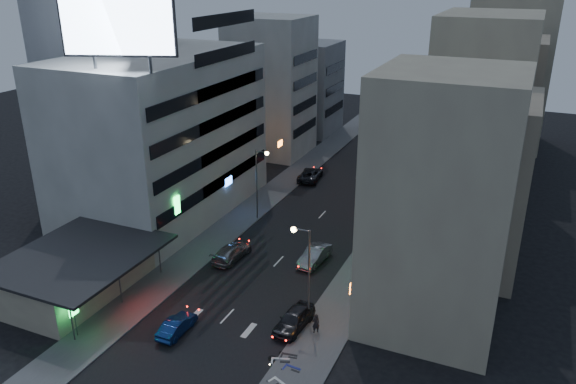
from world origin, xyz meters
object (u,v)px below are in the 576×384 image
Objects in this scene: parked_car_right_near at (294,319)px; parked_car_right_mid at (315,255)px; scooter_blue at (302,363)px; scooter_silver_a at (288,379)px; road_car_blue at (177,326)px; person at (316,323)px; scooter_silver_b at (290,352)px; scooter_black_b at (298,349)px; parked_car_left at (310,174)px; road_car_silver at (232,252)px; parked_car_right_far at (384,199)px.

parked_car_right_near is 10.68m from parked_car_right_mid.
parked_car_right_near reaches higher than scooter_blue.
parked_car_right_near is at bearing 42.33° from scooter_silver_a.
road_car_blue is 2.40× the size of person.
scooter_silver_a is 1.01× the size of scooter_blue.
scooter_silver_b is (-1.22, 0.73, 0.05)m from scooter_blue.
parked_car_right_near is 3.50m from scooter_black_b.
person is at bearing -157.56° from road_car_blue.
parked_car_left is 35.60m from road_car_blue.
parked_car_right_near is at bearing 102.43° from parked_car_left.
scooter_blue is (13.53, -35.63, -0.08)m from parked_car_left.
parked_car_right_near reaches higher than parked_car_right_mid.
road_car_blue is 12.30m from road_car_silver.
scooter_black_b is at bearing -68.49° from parked_car_right_mid.
person reaches higher than parked_car_right_far.
road_car_silver reaches higher than road_car_blue.
scooter_blue is at bearing 55.84° from person.
person reaches higher than road_car_blue.
road_car_blue is (-5.72, -14.66, -0.12)m from parked_car_right_mid.
road_car_silver reaches higher than scooter_black_b.
scooter_blue is at bearing 178.40° from road_car_blue.
road_car_silver is at bearing 85.55° from parked_car_left.
road_car_blue is 0.78× the size of road_car_silver.
scooter_black_b is (12.69, -34.32, -0.10)m from parked_car_left.
road_car_silver is 2.79× the size of scooter_blue.
scooter_silver_a is at bearing -178.40° from scooter_black_b.
person is (12.88, -31.24, 0.18)m from parked_car_left.
parked_car_left is at bearing 117.83° from parked_car_right_mid.
parked_car_right_near is 2.54× the size of scooter_silver_a.
parked_car_right_mid is 11.23m from person.
road_car_silver is (-1.94, 12.15, 0.09)m from road_car_blue.
parked_car_right_mid reaches higher than parked_car_right_far.
person is at bearing -85.07° from parked_car_right_far.
scooter_blue is at bearing 103.75° from parked_car_left.
scooter_silver_a is 0.93× the size of scooter_silver_b.
parked_car_right_near is 12.74m from road_car_silver.
parked_car_right_near is at bearing -152.99° from road_car_blue.
person is at bearing 13.34° from scooter_blue.
parked_car_right_mid is at bearing -96.88° from parked_car_right_far.
person is 4.45m from scooter_blue.
parked_car_right_far reaches higher than road_car_blue.
parked_car_right_near is at bearing 19.22° from scooter_black_b.
parked_car_right_far reaches higher than scooter_silver_a.
road_car_blue is at bearing 74.52° from scooter_silver_b.
parked_car_right_near is 1.03× the size of parked_car_right_far.
scooter_black_b is (3.98, -13.51, -0.11)m from parked_car_right_mid.
parked_car_right_far is at bearing -128.75° from person.
scooter_silver_b is (-0.98, 2.64, 0.04)m from scooter_silver_a.
parked_car_left is 3.32× the size of person.
parked_car_right_far reaches higher than scooter_blue.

